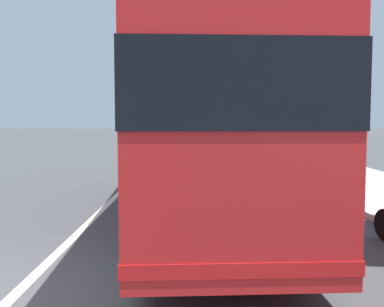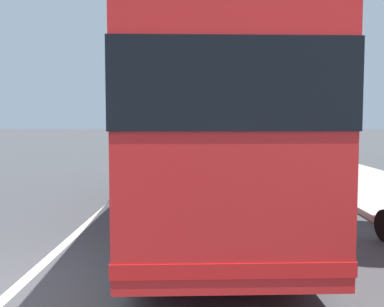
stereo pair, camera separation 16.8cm
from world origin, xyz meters
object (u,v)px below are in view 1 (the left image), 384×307
Objects in this scene: roadside_tree_far_block at (291,75)px; car_ahead_same_lane at (206,144)px; roadside_tree_mid_block at (313,68)px; coach_bus at (202,129)px; car_side_street at (204,135)px; car_oncoming at (144,135)px.

car_ahead_same_lane is at bearing 96.57° from roadside_tree_far_block.
coach_bus is at bearing 153.75° from roadside_tree_mid_block.
roadside_tree_far_block reaches higher than car_side_street.
roadside_tree_far_block reaches higher than car_ahead_same_lane.
car_side_street is 0.73× the size of roadside_tree_mid_block.
car_oncoming reaches higher than car_side_street.
coach_bus is 1.82× the size of roadside_tree_mid_block.
coach_bus reaches higher than car_side_street.
roadside_tree_mid_block is at bearing -139.69° from car_ahead_same_lane.
coach_bus is at bearing 174.76° from car_side_street.
car_oncoming is 0.95× the size of car_ahead_same_lane.
car_side_street is at bearing -4.54° from coach_bus.
car_ahead_same_lane reaches higher than car_side_street.
coach_bus is at bearing 9.35° from car_oncoming.
car_side_street is at bearing -2.43° from car_ahead_same_lane.
coach_bus is 35.31m from car_oncoming.
coach_bus is 2.51× the size of car_side_street.
car_oncoming is at bearing 15.40° from car_ahead_same_lane.
car_oncoming is (34.91, 5.15, -1.25)m from coach_bus.
roadside_tree_far_block reaches higher than roadside_tree_mid_block.
car_ahead_same_lane reaches higher than car_oncoming.
car_side_street is (34.03, -0.82, -1.24)m from coach_bus.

